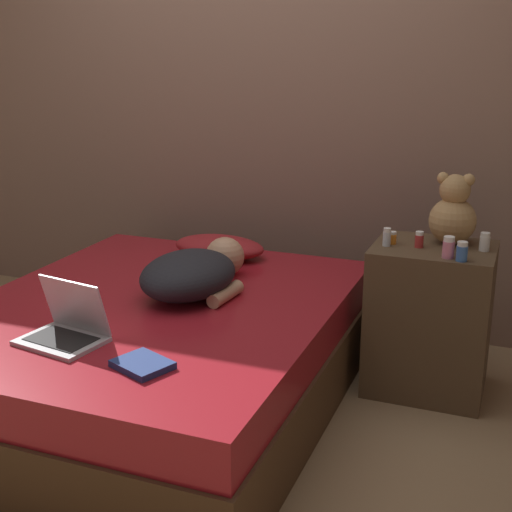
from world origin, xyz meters
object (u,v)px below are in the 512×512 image
(bottle_clear, at_px, (387,237))
(bottle_pink, at_px, (449,248))
(laptop, at_px, (66,327))
(bottle_red, at_px, (419,240))
(person_lying, at_px, (195,272))
(bottle_white, at_px, (485,242))
(pillow, at_px, (219,247))
(bottle_orange, at_px, (393,238))
(book, at_px, (143,364))
(bottle_blue, at_px, (462,252))
(teddy_bear, at_px, (453,213))

(bottle_clear, bearing_deg, bottle_pink, -17.50)
(bottle_pink, bearing_deg, laptop, -144.68)
(bottle_red, bearing_deg, person_lying, -157.89)
(bottle_white, bearing_deg, bottle_clear, -169.17)
(bottle_clear, xyz_separation_m, bottle_white, (0.40, 0.08, -0.00))
(person_lying, height_order, bottle_red, bottle_red)
(pillow, distance_m, bottle_red, 1.04)
(person_lying, distance_m, bottle_orange, 0.87)
(bottle_pink, distance_m, bottle_red, 0.18)
(bottle_orange, bearing_deg, laptop, -134.54)
(bottle_pink, xyz_separation_m, bottle_orange, (-0.25, 0.13, -0.02))
(bottle_pink, bearing_deg, book, -131.57)
(person_lying, bearing_deg, bottle_blue, 17.12)
(person_lying, height_order, bottle_orange, bottle_orange)
(person_lying, xyz_separation_m, laptop, (-0.21, -0.63, -0.04))
(bottle_blue, height_order, bottle_orange, bottle_blue)
(pillow, distance_m, book, 1.28)
(bottle_blue, relative_size, bottle_white, 1.02)
(bottle_red, xyz_separation_m, bottle_orange, (-0.12, 0.01, -0.01))
(teddy_bear, relative_size, book, 1.39)
(person_lying, relative_size, teddy_bear, 2.15)
(laptop, bearing_deg, person_lying, 80.70)
(bottle_pink, bearing_deg, bottle_red, 139.98)
(teddy_bear, relative_size, bottle_clear, 3.93)
(bottle_white, bearing_deg, pillow, 174.88)
(teddy_bear, xyz_separation_m, bottle_white, (0.14, -0.06, -0.10))
(laptop, relative_size, bottle_orange, 5.91)
(person_lying, relative_size, bottle_red, 9.62)
(bottle_blue, bearing_deg, bottle_red, 144.29)
(pillow, xyz_separation_m, laptop, (-0.09, -1.15, -0.00))
(laptop, relative_size, bottle_white, 4.15)
(laptop, height_order, book, laptop)
(bottle_orange, distance_m, bottle_white, 0.38)
(bottle_clear, relative_size, bottle_white, 1.01)
(laptop, distance_m, bottle_white, 1.73)
(laptop, relative_size, teddy_bear, 1.05)
(bottle_pink, relative_size, bottle_blue, 1.12)
(teddy_bear, bearing_deg, pillow, 177.50)
(laptop, relative_size, bottle_pink, 3.62)
(laptop, distance_m, bottle_orange, 1.42)
(bottle_white, bearing_deg, bottle_pink, -128.82)
(pillow, distance_m, person_lying, 0.54)
(bottle_pink, bearing_deg, bottle_white, 51.18)
(bottle_pink, bearing_deg, person_lying, -166.35)
(teddy_bear, height_order, bottle_red, teddy_bear)
(pillow, height_order, laptop, laptop)
(person_lying, distance_m, bottle_blue, 1.12)
(person_lying, distance_m, bottle_clear, 0.84)
(pillow, height_order, bottle_red, bottle_red)
(teddy_bear, bearing_deg, person_lying, -154.86)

